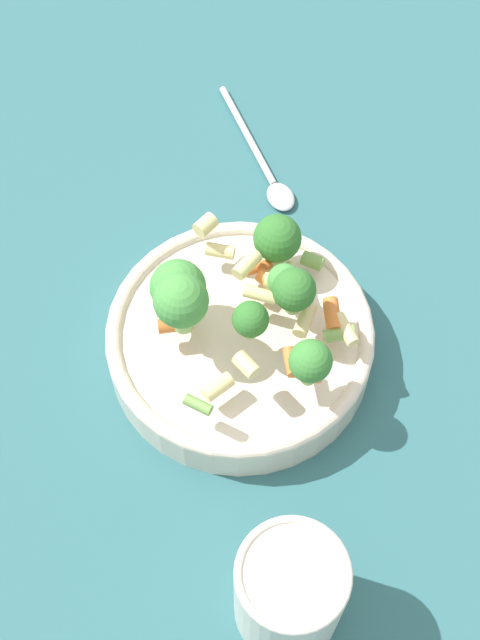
# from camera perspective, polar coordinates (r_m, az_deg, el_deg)

# --- Properties ---
(ground_plane) EXTENTS (3.00, 3.00, 0.00)m
(ground_plane) POSITION_cam_1_polar(r_m,az_deg,el_deg) (0.80, 0.00, -2.15)
(ground_plane) COLOR #2D6066
(bowl) EXTENTS (0.23, 0.23, 0.05)m
(bowl) POSITION_cam_1_polar(r_m,az_deg,el_deg) (0.78, 0.00, -1.31)
(bowl) COLOR beige
(bowl) RESTS_ON ground_plane
(pasta_salad) EXTENTS (0.19, 0.18, 0.09)m
(pasta_salad) POSITION_cam_1_polar(r_m,az_deg,el_deg) (0.73, -0.02, 1.72)
(pasta_salad) COLOR #8CB766
(pasta_salad) RESTS_ON bowl
(cup) EXTENTS (0.08, 0.08, 0.11)m
(cup) POSITION_cam_1_polar(r_m,az_deg,el_deg) (0.67, 3.20, -16.94)
(cup) COLOR silver
(cup) RESTS_ON ground_plane
(spoon) EXTENTS (0.08, 0.17, 0.01)m
(spoon) POSITION_cam_1_polar(r_m,az_deg,el_deg) (0.91, 1.68, 9.58)
(spoon) COLOR silver
(spoon) RESTS_ON ground_plane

